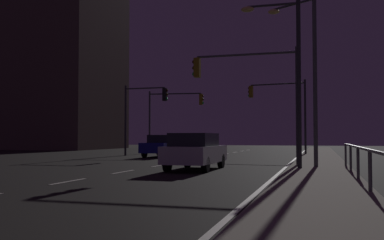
% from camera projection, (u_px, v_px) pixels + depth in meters
% --- Properties ---
extents(ground_plane, '(112.00, 112.00, 0.00)m').
position_uv_depth(ground_plane, '(162.00, 165.00, 21.79)').
color(ground_plane, black).
rests_on(ground_plane, ground).
extents(sidewalk_right, '(2.54, 77.00, 0.14)m').
position_uv_depth(sidewalk_right, '(320.00, 167.00, 19.67)').
color(sidewalk_right, gray).
rests_on(sidewalk_right, ground).
extents(lane_markings_center, '(0.14, 50.00, 0.01)m').
position_uv_depth(lane_markings_center, '(183.00, 161.00, 25.15)').
color(lane_markings_center, silver).
rests_on(lane_markings_center, ground).
extents(lane_edge_line, '(0.14, 53.00, 0.01)m').
position_uv_depth(lane_edge_line, '(292.00, 162.00, 24.88)').
color(lane_edge_line, silver).
rests_on(lane_edge_line, ground).
extents(car, '(1.82, 4.40, 1.57)m').
position_uv_depth(car, '(195.00, 151.00, 18.66)').
color(car, silver).
rests_on(car, ground).
extents(car_oncoming, '(1.86, 4.42, 1.57)m').
position_uv_depth(car_oncoming, '(163.00, 145.00, 31.24)').
color(car_oncoming, navy).
rests_on(car_oncoming, ground).
extents(traffic_light_overhead_east, '(5.12, 0.34, 5.45)m').
position_uv_depth(traffic_light_overhead_east, '(249.00, 82.00, 20.64)').
color(traffic_light_overhead_east, '#38383D').
rests_on(traffic_light_overhead_east, sidewalk_right).
extents(traffic_light_mid_left, '(4.87, 0.86, 5.46)m').
position_uv_depth(traffic_light_mid_left, '(173.00, 109.00, 38.04)').
color(traffic_light_mid_left, '#4C4C51').
rests_on(traffic_light_mid_left, ground).
extents(traffic_light_near_left, '(4.60, 0.79, 5.74)m').
position_uv_depth(traffic_light_near_left, '(280.00, 102.00, 34.40)').
color(traffic_light_near_left, '#2D3033').
rests_on(traffic_light_near_left, sidewalk_right).
extents(traffic_light_near_right, '(3.52, 0.34, 5.36)m').
position_uv_depth(traffic_light_near_right, '(144.00, 106.00, 32.84)').
color(traffic_light_near_right, '#38383D').
rests_on(traffic_light_near_right, ground).
extents(street_lamp_across_street, '(2.23, 1.42, 7.48)m').
position_uv_depth(street_lamp_across_street, '(307.00, 63.00, 19.27)').
color(street_lamp_across_street, '#4C4C51').
rests_on(street_lamp_across_street, sidewalk_right).
extents(street_lamp_corner, '(2.48, 0.36, 7.00)m').
position_uv_depth(street_lamp_corner, '(288.00, 65.00, 18.12)').
color(street_lamp_corner, '#2D3033').
rests_on(street_lamp_corner, sidewalk_right).
extents(barrier_fence, '(0.09, 19.68, 0.98)m').
position_uv_depth(barrier_fence, '(370.00, 159.00, 10.08)').
color(barrier_fence, '#59595E').
rests_on(barrier_fence, sidewalk_right).
extents(building_distant, '(21.82, 12.74, 27.73)m').
position_uv_depth(building_distant, '(29.00, 39.00, 55.22)').
color(building_distant, brown).
rests_on(building_distant, ground).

